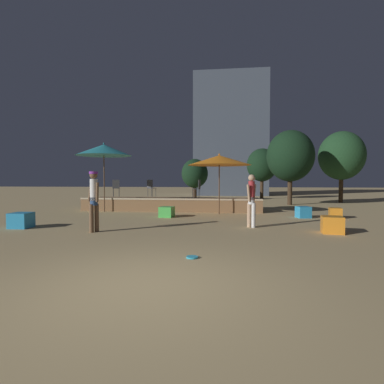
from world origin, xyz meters
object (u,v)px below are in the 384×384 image
frisbee_disc (192,257)px  background_tree_3 (195,174)px  bistro_chair_0 (198,187)px  bistro_chair_2 (151,186)px  person_1 (94,197)px  cube_seat_2 (332,225)px  cube_seat_3 (335,213)px  background_tree_2 (290,156)px  person_0 (251,199)px  cube_seat_4 (167,212)px  cube_seat_0 (303,212)px  patio_umbrella_0 (219,160)px  background_tree_1 (262,165)px  cube_seat_1 (21,220)px  patio_umbrella_1 (104,150)px  background_tree_0 (342,156)px

frisbee_disc → background_tree_3: bearing=96.1°
bistro_chair_0 → bistro_chair_2: bearing=-96.3°
person_1 → bistro_chair_2: person_1 is taller
cube_seat_2 → person_1: size_ratio=0.37×
cube_seat_3 → background_tree_2: bearing=94.4°
person_0 → background_tree_3: (-3.13, 11.57, 1.06)m
cube_seat_4 → cube_seat_0: bearing=4.5°
person_1 → background_tree_2: 13.45m
cube_seat_0 → cube_seat_3: size_ratio=1.13×
bistro_chair_0 → background_tree_2: size_ratio=0.19×
background_tree_2 → cube_seat_2: bearing=-94.6°
patio_umbrella_0 → background_tree_1: (3.16, 11.30, 0.31)m
cube_seat_1 → bistro_chair_0: size_ratio=0.70×
frisbee_disc → cube_seat_2: bearing=41.1°
frisbee_disc → background_tree_1: background_tree_1 is taller
patio_umbrella_1 → bistro_chair_2: size_ratio=3.73×
background_tree_0 → background_tree_3: 10.15m
cube_seat_2 → person_1: 7.08m
patio_umbrella_0 → cube_seat_4: patio_umbrella_0 is taller
person_0 → background_tree_2: 10.04m
cube_seat_0 → frisbee_disc: bearing=-119.0°
cube_seat_0 → background_tree_0: (4.62, 8.81, 2.97)m
frisbee_disc → background_tree_0: bearing=61.8°
bistro_chair_2 → background_tree_1: size_ratio=0.22×
cube_seat_2 → person_0: bearing=160.7°
person_1 → background_tree_1: background_tree_1 is taller
cube_seat_3 → background_tree_1: bearing=97.4°
cube_seat_1 → cube_seat_2: size_ratio=0.93×
patio_umbrella_0 → background_tree_0: (8.10, 7.88, 0.76)m
patio_umbrella_0 → patio_umbrella_1: size_ratio=0.86×
person_1 → bistro_chair_2: bearing=32.1°
cube_seat_4 → bistro_chair_2: (-1.53, 3.23, 0.99)m
cube_seat_4 → person_1: 4.14m
person_0 → background_tree_0: 13.71m
bistro_chair_0 → background_tree_0: background_tree_0 is taller
cube_seat_1 → person_0: size_ratio=0.36×
person_1 → patio_umbrella_0: bearing=-3.3°
cube_seat_2 → background_tree_3: bearing=113.6°
cube_seat_1 → bistro_chair_0: bistro_chair_0 is taller
patio_umbrella_1 → bistro_chair_0: 4.91m
cube_seat_0 → cube_seat_2: cube_seat_2 is taller
cube_seat_1 → cube_seat_4: cube_seat_1 is taller
cube_seat_3 → background_tree_0: size_ratio=0.11×
background_tree_1 → cube_seat_1: bearing=-120.5°
patio_umbrella_0 → background_tree_2: bearing=52.8°
cube_seat_3 → bistro_chair_0: bistro_chair_0 is taller
background_tree_3 → cube_seat_0: bearing=-58.1°
patio_umbrella_1 → frisbee_disc: 10.06m
cube_seat_2 → background_tree_0: background_tree_0 is taller
cube_seat_2 → cube_seat_4: (-5.58, 3.15, -0.03)m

